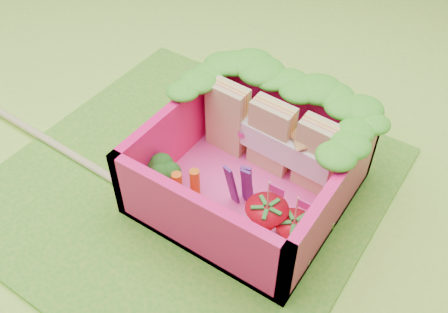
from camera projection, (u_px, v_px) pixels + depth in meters
name	position (u px, v px, depth m)	size (l,w,h in m)	color
ground	(188.00, 185.00, 3.67)	(14.00, 14.00, 0.00)	#98D33B
placemat	(188.00, 184.00, 3.66)	(2.60, 2.60, 0.03)	#4A9E23
bento_floor	(248.00, 190.00, 3.56)	(1.30, 1.30, 0.05)	#F43E95
bento_box	(249.00, 166.00, 3.39)	(1.30, 1.30, 0.55)	#FF156A
lettuce_ruffle	(288.00, 91.00, 3.44)	(1.43, 0.77, 0.11)	#35961B
sandwich_stack	(272.00, 137.00, 3.52)	(1.06, 0.23, 0.56)	tan
broccoli	(161.00, 170.00, 3.43)	(0.31, 0.31, 0.25)	#75A650
carrot_sticks	(186.00, 186.00, 3.38)	(0.13, 0.18, 0.27)	#D64A12
purple_wedges	(242.00, 185.00, 3.31)	(0.17, 0.11, 0.38)	#481B61
strawberry_left	(266.00, 222.00, 3.15)	(0.27, 0.27, 0.51)	red
strawberry_right	(292.00, 235.00, 3.10)	(0.24, 0.24, 0.48)	red
snap_peas	(281.00, 233.00, 3.23)	(0.62, 0.57, 0.05)	#5EA233
chopsticks	(68.00, 152.00, 3.84)	(2.25, 0.13, 0.05)	tan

